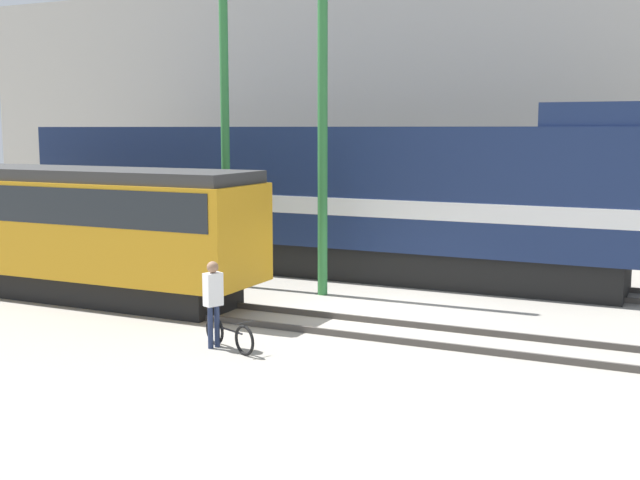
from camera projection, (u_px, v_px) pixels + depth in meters
ground_plane at (371, 317)px, 18.95m from camera, size 120.00×120.00×0.00m
track_near at (350, 326)px, 17.80m from camera, size 60.00×1.50×0.14m
track_far at (434, 279)px, 23.36m from camera, size 60.00×1.51×0.14m
building_backdrop at (507, 113)px, 30.57m from camera, size 46.33×6.00×10.00m
freight_locomotive at (322, 196)px, 24.59m from camera, size 19.68×3.04×5.07m
streetcar at (56, 223)px, 21.15m from camera, size 11.67×2.54×3.41m
bicycle at (229, 335)px, 16.08m from camera, size 1.54×0.77×0.67m
person at (213, 295)px, 16.14m from camera, size 0.34×0.42×1.78m
utility_pole_left at (225, 143)px, 22.22m from camera, size 0.24×0.24×8.06m
utility_pole_center at (323, 116)px, 20.85m from camera, size 0.26×0.26×9.47m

